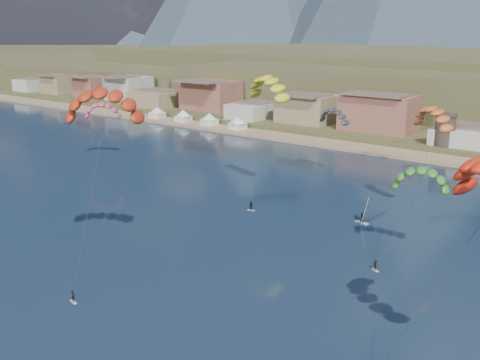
% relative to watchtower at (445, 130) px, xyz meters
% --- Properties ---
extents(ground, '(2400.00, 2400.00, 0.00)m').
position_rel_watchtower_xyz_m(ground, '(-5.00, -114.00, -6.37)').
color(ground, black).
rests_on(ground, ground).
extents(beach, '(2200.00, 12.00, 0.90)m').
position_rel_watchtower_xyz_m(beach, '(-5.00, -8.00, -6.12)').
color(beach, tan).
rests_on(beach, ground).
extents(town, '(400.00, 24.00, 12.00)m').
position_rel_watchtower_xyz_m(town, '(-45.00, 8.00, 1.63)').
color(town, silver).
rests_on(town, ground).
extents(watchtower, '(5.82, 5.82, 8.60)m').
position_rel_watchtower_xyz_m(watchtower, '(0.00, 0.00, 0.00)').
color(watchtower, '#47382D').
rests_on(watchtower, ground).
extents(beach_tents, '(43.40, 6.40, 5.00)m').
position_rel_watchtower_xyz_m(beach_tents, '(-81.25, -8.00, -2.66)').
color(beach_tents, white).
rests_on(beach_tents, ground).
extents(kitesurfer_red, '(11.86, 16.24, 26.58)m').
position_rel_watchtower_xyz_m(kitesurfer_red, '(-14.65, -99.01, 16.70)').
color(kitesurfer_red, silver).
rests_on(kitesurfer_red, ground).
extents(kitesurfer_yellow, '(12.00, 16.50, 25.54)m').
position_rel_watchtower_xyz_m(kitesurfer_yellow, '(-17.31, -56.86, 15.30)').
color(kitesurfer_yellow, silver).
rests_on(kitesurfer_yellow, ground).
extents(kitesurfer_green, '(8.94, 11.62, 15.02)m').
position_rel_watchtower_xyz_m(kitesurfer_green, '(18.37, -70.58, 5.70)').
color(kitesurfer_green, silver).
rests_on(kitesurfer_green, ground).
extents(distant_kite_pink, '(9.69, 8.76, 16.30)m').
position_rel_watchtower_xyz_m(distant_kite_pink, '(-67.03, -58.15, 6.56)').
color(distant_kite_pink, '#262626').
rests_on(distant_kite_pink, ground).
extents(distant_kite_dark, '(8.37, 6.27, 16.71)m').
position_rel_watchtower_xyz_m(distant_kite_dark, '(-13.54, -36.58, 7.48)').
color(distant_kite_dark, '#262626').
rests_on(distant_kite_dark, ground).
extents(distant_kite_orange, '(9.32, 7.95, 20.80)m').
position_rel_watchtower_xyz_m(distant_kite_orange, '(13.06, -51.04, 11.61)').
color(distant_kite_orange, '#262626').
rests_on(distant_kite_orange, ground).
extents(windsurfer, '(2.52, 2.77, 4.31)m').
position_rel_watchtower_xyz_m(windsurfer, '(6.56, -62.55, -5.00)').
color(windsurfer, silver).
rests_on(windsurfer, ground).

